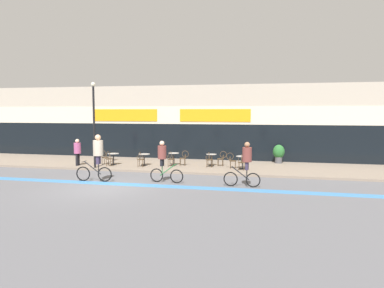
{
  "coord_description": "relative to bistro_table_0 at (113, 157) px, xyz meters",
  "views": [
    {
      "loc": [
        7.54,
        -14.83,
        3.38
      ],
      "look_at": [
        2.71,
        5.55,
        1.55
      ],
      "focal_mm": 35.0,
      "sensor_mm": 36.0,
      "label": 1
    }
  ],
  "objects": [
    {
      "name": "cyclist_0",
      "position": [
        1.35,
        -4.66,
        0.72
      ],
      "size": [
        1.82,
        0.55,
        2.28
      ],
      "rotation": [
        0.0,
        0.0,
        3.21
      ],
      "color": "black",
      "rests_on": "ground"
    },
    {
      "name": "bistro_table_3",
      "position": [
        5.91,
        0.98,
        -0.0
      ],
      "size": [
        0.63,
        0.63,
        0.71
      ],
      "color": "black",
      "rests_on": "sidewalk_slab"
    },
    {
      "name": "lamp_post",
      "position": [
        -0.53,
        -1.36,
        2.36
      ],
      "size": [
        0.26,
        0.26,
        4.93
      ],
      "color": "black",
      "rests_on": "sidewalk_slab"
    },
    {
      "name": "cafe_chair_2_near",
      "position": [
        3.63,
        0.08,
        0.02
      ],
      "size": [
        0.44,
        0.59,
        0.9
      ],
      "rotation": [
        0.0,
        0.0,
        1.46
      ],
      "color": "#4C3823",
      "rests_on": "sidewalk_slab"
    },
    {
      "name": "bistro_table_4",
      "position": [
        7.86,
        0.22,
        0.02
      ],
      "size": [
        0.74,
        0.74,
        0.73
      ],
      "color": "black",
      "rests_on": "sidewalk_slab"
    },
    {
      "name": "cafe_chair_3_near",
      "position": [
        5.91,
        0.35,
        0.02
      ],
      "size": [
        0.43,
        0.59,
        0.9
      ],
      "rotation": [
        0.0,
        0.0,
        1.5
      ],
      "color": "#4C3823",
      "rests_on": "sidewalk_slab"
    },
    {
      "name": "cafe_chair_4_side",
      "position": [
        7.23,
        0.21,
        0.02
      ],
      "size": [
        0.59,
        0.43,
        0.9
      ],
      "rotation": [
        0.0,
        0.0,
        0.08
      ],
      "color": "#4C3823",
      "rests_on": "sidewalk_slab"
    },
    {
      "name": "bistro_table_1",
      "position": [
        1.94,
        0.16,
        0.0
      ],
      "size": [
        0.69,
        0.69,
        0.7
      ],
      "color": "black",
      "rests_on": "sidewalk_slab"
    },
    {
      "name": "cafe_chair_0_near",
      "position": [
        -0.0,
        -0.63,
        0.02
      ],
      "size": [
        0.41,
        0.58,
        0.9
      ],
      "rotation": [
        0.0,
        0.0,
        1.55
      ],
      "color": "#4C3823",
      "rests_on": "sidewalk_slab"
    },
    {
      "name": "bistro_table_0",
      "position": [
        0.0,
        0.0,
        0.0
      ],
      "size": [
        0.68,
        0.68,
        0.7
      ],
      "color": "black",
      "rests_on": "sidewalk_slab"
    },
    {
      "name": "pedestrian_near_end",
      "position": [
        -1.97,
        -0.79,
        0.46
      ],
      "size": [
        0.48,
        0.48,
        1.61
      ],
      "rotation": [
        0.0,
        0.0,
        -0.19
      ],
      "color": "black",
      "rests_on": "sidewalk_slab"
    },
    {
      "name": "cafe_chair_3_side",
      "position": [
        6.54,
        0.98,
        0.02
      ],
      "size": [
        0.58,
        0.41,
        0.9
      ],
      "rotation": [
        0.0,
        0.0,
        3.16
      ],
      "color": "#4C3823",
      "rests_on": "sidewalk_slab"
    },
    {
      "name": "sidewalk_slab",
      "position": [
        2.38,
        1.08,
        -0.56
      ],
      "size": [
        40.0,
        5.5,
        0.12
      ],
      "primitive_type": "cube",
      "color": "gray",
      "rests_on": "ground"
    },
    {
      "name": "planter_pot",
      "position": [
        9.85,
        3.12,
        0.15
      ],
      "size": [
        0.73,
        0.73,
        1.17
      ],
      "color": "#4C4C51",
      "rests_on": "sidewalk_slab"
    },
    {
      "name": "storefront_facade",
      "position": [
        2.38,
        5.79,
        1.95
      ],
      "size": [
        40.0,
        4.06,
        5.17
      ],
      "color": "#B2A899",
      "rests_on": "ground"
    },
    {
      "name": "cafe_chair_2_side",
      "position": [
        4.27,
        0.71,
        0.02
      ],
      "size": [
        0.6,
        0.45,
        0.9
      ],
      "rotation": [
        0.0,
        0.0,
        3.26
      ],
      "color": "#4C3823",
      "rests_on": "sidewalk_slab"
    },
    {
      "name": "bistro_table_2",
      "position": [
        3.64,
        0.7,
        0.03
      ],
      "size": [
        0.66,
        0.66,
        0.75
      ],
      "color": "black",
      "rests_on": "sidewalk_slab"
    },
    {
      "name": "cyclist_1",
      "position": [
        4.53,
        -4.16,
        0.52
      ],
      "size": [
        1.68,
        0.51,
        1.99
      ],
      "rotation": [
        0.0,
        0.0,
        -0.07
      ],
      "color": "black",
      "rests_on": "ground"
    },
    {
      "name": "cafe_chair_1_near",
      "position": [
        1.94,
        -0.46,
        0.02
      ],
      "size": [
        0.42,
        0.58,
        0.9
      ],
      "rotation": [
        0.0,
        0.0,
        1.62
      ],
      "color": "#4C3823",
      "rests_on": "sidewalk_slab"
    },
    {
      "name": "cafe_chair_4_near",
      "position": [
        7.86,
        -0.41,
        0.02
      ],
      "size": [
        0.43,
        0.59,
        0.9
      ],
      "rotation": [
        0.0,
        0.0,
        1.64
      ],
      "color": "#4C3823",
      "rests_on": "sidewalk_slab"
    },
    {
      "name": "bike_lane_stripe",
      "position": [
        2.38,
        -5.03,
        -0.62
      ],
      "size": [
        36.0,
        0.7,
        0.01
      ],
      "primitive_type": "cube",
      "color": "#3D7AB7",
      "rests_on": "ground"
    },
    {
      "name": "cyclist_2",
      "position": [
        8.44,
        -4.34,
        0.56
      ],
      "size": [
        1.67,
        0.48,
        2.03
      ],
      "rotation": [
        0.0,
        0.0,
        3.11
      ],
      "color": "black",
      "rests_on": "ground"
    },
    {
      "name": "ground_plane",
      "position": [
        2.38,
        -6.17,
        -0.62
      ],
      "size": [
        120.0,
        120.0,
        0.0
      ],
      "primitive_type": "plane",
      "color": "#5B5B60"
    },
    {
      "name": "cafe_chair_0_side",
      "position": [
        -0.63,
        0.0,
        0.02
      ],
      "size": [
        0.58,
        0.41,
        0.9
      ],
      "rotation": [
        0.0,
        0.0,
        -0.02
      ],
      "color": "#4C3823",
      "rests_on": "sidewalk_slab"
    }
  ]
}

